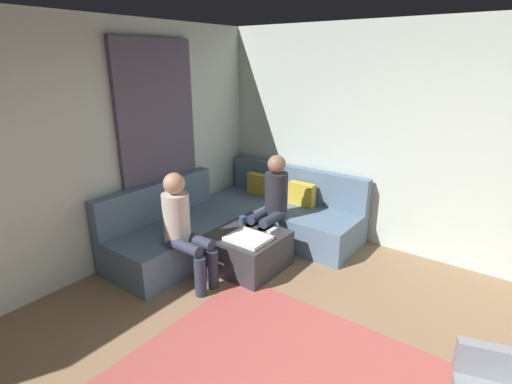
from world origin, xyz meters
TOP-DOWN VIEW (x-y plane):
  - wall_back at (0.00, 2.94)m, footprint 6.00×0.12m
  - wall_left at (-2.94, 0.00)m, footprint 0.12×6.00m
  - curtain_panel at (-2.84, 1.30)m, footprint 0.06×1.10m
  - sectional_couch at (-2.08, 1.88)m, footprint 2.10×2.55m
  - ottoman at (-1.59, 1.43)m, footprint 0.76×0.76m
  - folded_blanket at (-1.49, 1.31)m, footprint 0.44×0.36m
  - coffee_mug at (-1.81, 1.61)m, footprint 0.08×0.08m
  - game_remote at (-1.41, 1.65)m, footprint 0.05×0.15m
  - person_on_couch_back at (-1.62, 1.93)m, footprint 0.30×0.60m
  - person_on_couch_side at (-1.93, 0.79)m, footprint 0.60×0.30m

SIDE VIEW (x-z plane):
  - ottoman at x=-1.59m, z-range 0.00..0.42m
  - sectional_couch at x=-2.08m, z-range -0.15..0.72m
  - game_remote at x=-1.41m, z-range 0.42..0.44m
  - folded_blanket at x=-1.49m, z-range 0.42..0.46m
  - coffee_mug at x=-1.81m, z-range 0.42..0.52m
  - person_on_couch_back at x=-1.62m, z-range 0.06..1.26m
  - person_on_couch_side at x=-1.93m, z-range 0.06..1.26m
  - curtain_panel at x=-2.84m, z-range 0.00..2.50m
  - wall_back at x=0.00m, z-range 0.00..2.70m
  - wall_left at x=-2.94m, z-range 0.00..2.70m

